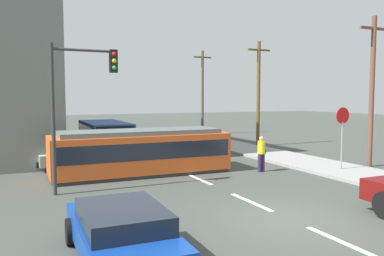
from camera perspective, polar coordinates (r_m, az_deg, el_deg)
ground_plane at (r=20.46m, az=-3.84°, el=-5.32°), size 120.00×120.00×0.00m
sidewalk_curb_right at (r=20.65m, az=18.38°, el=-5.26°), size 3.20×36.00×0.14m
lane_stripe_0 at (r=10.49m, az=21.03°, el=-15.23°), size 0.16×2.40×0.01m
lane_stripe_1 at (r=13.45m, az=8.56°, el=-10.58°), size 0.16×2.40×0.01m
lane_stripe_2 at (r=16.84m, az=1.03°, el=-7.44°), size 0.16×2.40×0.01m
lane_stripe_3 at (r=24.34m, az=-7.32°, el=-3.75°), size 0.16×2.40×0.01m
lane_stripe_4 at (r=30.08m, az=-10.73°, el=-2.21°), size 0.16×2.40×0.01m
streetcar_tram at (r=17.97m, az=-7.45°, el=-3.35°), size 7.96×2.64×2.02m
city_bus at (r=26.36m, az=-12.51°, el=-0.85°), size 2.58×5.96×1.86m
pedestrian_crossing at (r=18.65m, az=10.06°, el=-3.41°), size 0.49×0.36×1.67m
parked_sedan_near at (r=8.83m, az=-10.24°, el=-14.54°), size 2.10×4.30×1.19m
parked_sedan_mid at (r=21.26m, az=-19.29°, el=-3.50°), size 2.03×4.14×1.19m
parked_sedan_far at (r=27.29m, az=-21.49°, el=-1.82°), size 2.19×4.56×1.19m
parked_sedan_furthest at (r=32.84m, az=-21.85°, el=-0.82°), size 1.98×4.02×1.19m
stop_sign at (r=19.47m, az=21.00°, el=0.39°), size 0.76×0.07×2.88m
traffic_light_mast at (r=14.73m, az=-16.18°, el=5.18°), size 2.38×0.33×5.37m
utility_pole_near at (r=21.43m, az=24.67°, el=5.19°), size 1.80×0.24×7.44m
utility_pole_mid at (r=28.29m, az=9.62°, el=5.23°), size 1.80×0.24×7.39m
utility_pole_far at (r=36.52m, az=1.53°, el=5.40°), size 1.80×0.24×7.74m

